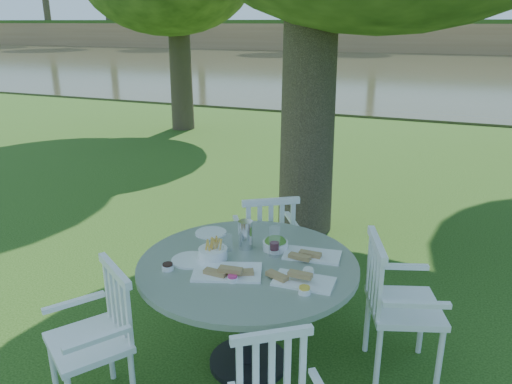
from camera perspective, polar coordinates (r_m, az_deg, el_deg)
ground at (r=4.78m, az=-0.91°, el=-10.42°), size 140.00×140.00×0.00m
table at (r=3.44m, az=-0.92°, el=-10.19°), size 1.48×1.48×0.81m
chair_ne at (r=3.54m, az=15.12°, el=-11.56°), size 0.61×0.63×1.00m
chair_nw at (r=4.34m, az=1.35°, el=-5.25°), size 0.65×0.64×0.96m
chair_sw at (r=3.32m, az=-17.17°, el=-14.66°), size 0.64×0.63×0.93m
tableware at (r=3.41m, az=-1.02°, el=-6.95°), size 1.18×0.84×0.21m
river at (r=26.99m, az=18.85°, el=12.94°), size 100.00×28.00×0.12m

